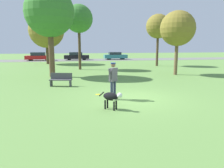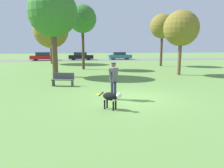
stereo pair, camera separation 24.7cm
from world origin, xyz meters
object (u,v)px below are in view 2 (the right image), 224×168
person (114,78)px  tree_far_left (51,31)px  dog (111,97)px  parked_car_black (81,56)px  park_bench (63,79)px  tree_far_right (162,26)px  tree_mid_center (82,19)px  frisbee (99,94)px  tree_near_left (53,13)px  tree_near_right (181,29)px  parked_car_teal (120,56)px  parked_car_red (44,56)px

person → tree_far_left: 22.07m
dog → parked_car_black: size_ratio=0.21×
park_bench → tree_far_right: bearing=61.4°
tree_mid_center → park_bench: (-1.54, -9.60, -4.79)m
frisbee → tree_near_left: (-2.94, 7.35, 5.11)m
person → park_bench: (-2.64, 3.94, -0.60)m
tree_near_right → parked_car_teal: size_ratio=1.32×
frisbee → dog: bearing=-85.0°
tree_far_left → parked_car_teal: size_ratio=1.66×
tree_far_left → parked_car_teal: tree_far_left is taller
tree_near_left → dog: bearing=-72.6°
person → frisbee: person is taller
tree_mid_center → parked_car_red: bearing=113.0°
dog → frisbee: (-0.25, 2.81, -0.51)m
tree_near_left → tree_mid_center: tree_near_left is taller
tree_far_left → tree_near_right: tree_far_left is taller
tree_far_right → parked_car_teal: bearing=102.0°
frisbee → tree_near_left: bearing=111.8°
tree_far_left → tree_near_left: bearing=-82.6°
person → tree_near_right: 10.88m
parked_car_teal → tree_mid_center: bearing=-114.6°
tree_near_right → tree_mid_center: size_ratio=0.81×
frisbee → parked_car_red: parked_car_red is taller
dog → tree_near_left: size_ratio=0.13×
dog → tree_far_right: size_ratio=0.14×
parked_car_teal → park_bench: size_ratio=2.85×
parked_car_black → park_bench: (-1.47, -24.82, -0.22)m
tree_mid_center → parked_car_teal: size_ratio=1.62×
tree_far_left → parked_car_teal: 13.98m
person → parked_car_teal: 29.46m
park_bench → tree_near_right: bearing=36.0°
tree_mid_center → person: bearing=-85.4°
parked_car_teal → frisbee: bearing=-103.4°
parked_car_red → parked_car_black: bearing=0.7°
parked_car_red → parked_car_teal: 13.21m
parked_car_red → park_bench: (4.78, -24.46, -0.23)m
tree_far_left → tree_mid_center: 8.68m
tree_near_left → tree_near_right: tree_near_left is taller
tree_far_right → tree_far_left: bearing=159.0°
tree_far_left → tree_far_right: (13.76, -5.28, 0.28)m
tree_near_right → parked_car_teal: (-1.26, 21.13, -3.30)m
tree_far_left → park_bench: size_ratio=4.73×
tree_far_right → parked_car_red: (-15.96, 12.52, -4.12)m
parked_car_red → parked_car_teal: parked_car_red is taller
dog → parked_car_black: bearing=132.1°
parked_car_black → park_bench: size_ratio=2.95×
tree_far_left → parked_car_teal: bearing=35.1°
tree_near_left → tree_near_right: (10.60, -0.73, -1.15)m
tree_far_left → tree_near_left: 12.80m
dog → park_bench: (-2.27, 5.61, -0.07)m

